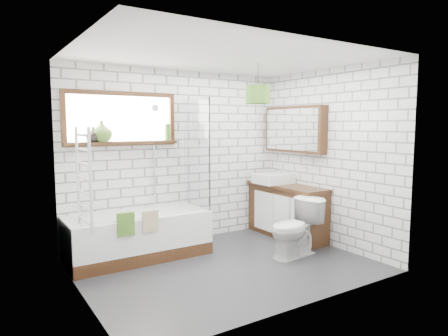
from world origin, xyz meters
TOP-DOWN VIEW (x-y plane):
  - floor at (0.00, 0.00)m, footprint 3.40×2.60m
  - ceiling at (0.00, 0.00)m, footprint 3.40×2.60m
  - wall_back at (0.00, 1.30)m, footprint 3.40×0.01m
  - wall_front at (0.00, -1.30)m, footprint 3.40×0.01m
  - wall_left at (-1.70, 0.00)m, footprint 0.01×2.60m
  - wall_right at (1.70, 0.00)m, footprint 0.01×2.60m
  - window at (-0.85, 1.26)m, footprint 1.52×0.16m
  - towel_radiator at (-1.66, 0.00)m, footprint 0.06×0.52m
  - mirror_cabinet at (1.62, 0.60)m, footprint 0.16×1.20m
  - shower_riser at (-0.40, 1.26)m, footprint 0.02×0.02m
  - bathtub at (-0.79, 0.90)m, footprint 1.79×0.79m
  - shower_screen at (0.08, 0.90)m, footprint 0.02×0.72m
  - towel_green at (-1.09, 0.51)m, footprint 0.20×0.06m
  - towel_beige at (-0.78, 0.51)m, footprint 0.20×0.05m
  - vanity at (1.47, 0.58)m, footprint 0.45×1.41m
  - basin at (1.41, 0.84)m, footprint 0.53×0.46m
  - tap at (1.57, 0.84)m, footprint 0.04×0.04m
  - toilet at (0.95, -0.17)m, footprint 0.51×0.79m
  - vase_olive at (-1.13, 1.23)m, footprint 0.26×0.26m
  - vase_dark at (-1.23, 1.23)m, footprint 0.21×0.21m
  - bottle at (-0.20, 1.23)m, footprint 0.08×0.08m
  - pendant at (0.55, 0.13)m, footprint 0.31×0.31m

SIDE VIEW (x-z plane):
  - floor at x=0.00m, z-range -0.01..0.00m
  - bathtub at x=-0.79m, z-range 0.00..0.58m
  - toilet at x=0.95m, z-range 0.00..0.76m
  - vanity at x=1.47m, z-range 0.00..0.81m
  - towel_green at x=-1.09m, z-range 0.42..0.70m
  - towel_beige at x=-0.78m, z-range 0.43..0.69m
  - basin at x=1.41m, z-range 0.81..0.96m
  - tap at x=1.57m, z-range 0.86..1.01m
  - towel_radiator at x=-1.66m, z-range 0.70..1.70m
  - wall_back at x=0.00m, z-range 0.00..2.50m
  - wall_front at x=0.00m, z-range 0.00..2.50m
  - wall_left at x=-1.70m, z-range 0.00..2.50m
  - wall_right at x=1.70m, z-range 0.00..2.50m
  - shower_screen at x=0.08m, z-range 0.58..2.08m
  - shower_riser at x=-0.40m, z-range 0.70..2.00m
  - vase_dark at x=-1.23m, z-range 1.48..1.68m
  - bottle at x=-0.20m, z-range 1.48..1.71m
  - vase_olive at x=-1.13m, z-range 1.48..1.76m
  - mirror_cabinet at x=1.62m, z-range 1.30..2.00m
  - window at x=-0.85m, z-range 1.46..2.14m
  - pendant at x=0.55m, z-range 1.99..2.21m
  - ceiling at x=0.00m, z-range 2.50..2.51m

